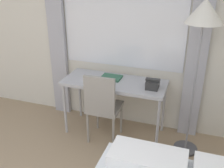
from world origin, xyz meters
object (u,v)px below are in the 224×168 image
object	(u,v)px
desk_chair	(103,104)
telephone	(153,84)
standing_lamp	(203,24)
desk	(115,86)
book	(111,77)

from	to	relation	value
desk_chair	telephone	distance (m)	0.66
standing_lamp	desk	bearing A→B (deg)	174.81
desk_chair	standing_lamp	bearing A→B (deg)	8.02
desk	telephone	world-z (taller)	telephone
standing_lamp	desk_chair	bearing A→B (deg)	-171.44
desk	standing_lamp	bearing A→B (deg)	-5.19
telephone	book	distance (m)	0.58
desk_chair	standing_lamp	distance (m)	1.47
desk	telephone	xyz separation A→B (m)	(0.49, -0.05, 0.12)
standing_lamp	telephone	xyz separation A→B (m)	(-0.47, 0.04, -0.75)
desk	desk_chair	size ratio (longest dim) A/B	1.38
desk	standing_lamp	xyz separation A→B (m)	(0.96, -0.09, 0.87)
desk	standing_lamp	distance (m)	1.30
desk_chair	telephone	bearing A→B (deg)	18.52
book	desk_chair	bearing A→B (deg)	-90.25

